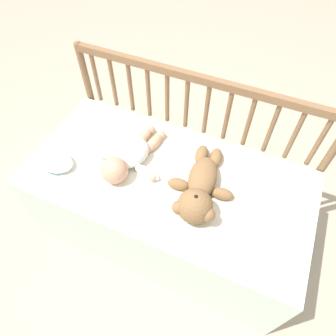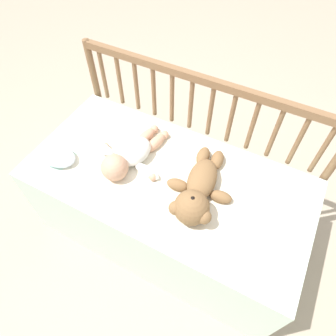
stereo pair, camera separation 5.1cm
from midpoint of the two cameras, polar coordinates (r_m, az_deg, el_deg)
name	(u,v)px [view 2 (the right image)]	position (r m, az deg, el deg)	size (l,w,h in m)	color
ground_plane	(167,228)	(1.79, 0.68, -11.35)	(12.00, 12.00, 0.00)	tan
crib_mattress	(167,206)	(1.56, 0.77, -7.27)	(1.30, 0.64, 0.51)	silver
crib_rail	(200,116)	(1.49, 7.03, 9.70)	(1.30, 0.04, 0.83)	brown
blanket	(168,171)	(1.37, 1.09, -0.63)	(0.86, 0.53, 0.01)	silver
teddy_bear	(198,191)	(1.25, 6.88, -4.35)	(0.29, 0.43, 0.15)	olive
baby	(130,155)	(1.38, -6.14, 2.44)	(0.36, 0.40, 0.12)	white
small_pillow	(56,155)	(1.48, -19.68, 2.33)	(0.21, 0.13, 0.06)	silver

